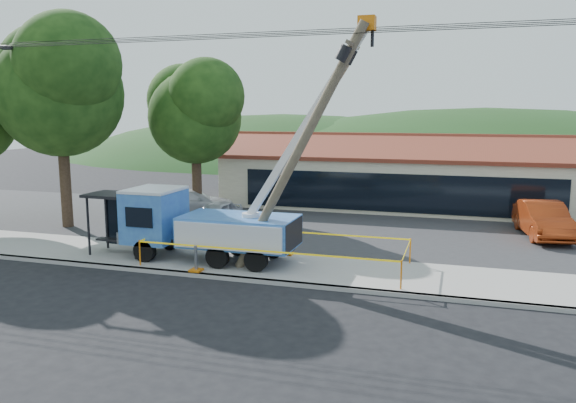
% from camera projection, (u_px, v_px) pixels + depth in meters
% --- Properties ---
extents(ground, '(120.00, 120.00, 0.00)m').
position_uv_depth(ground, '(215.00, 299.00, 18.29)').
color(ground, black).
rests_on(ground, ground).
extents(curb, '(60.00, 0.25, 0.15)m').
position_uv_depth(curb, '(239.00, 279.00, 20.26)').
color(curb, '#9A9790').
rests_on(curb, ground).
extents(sidewalk, '(60.00, 4.00, 0.15)m').
position_uv_depth(sidewalk, '(257.00, 265.00, 22.05)').
color(sidewalk, '#9A9790').
rests_on(sidewalk, ground).
extents(parking_lot, '(60.00, 12.00, 0.10)m').
position_uv_depth(parking_lot, '(310.00, 226.00, 29.60)').
color(parking_lot, '#28282B').
rests_on(parking_lot, ground).
extents(strip_mall, '(22.50, 8.53, 4.67)m').
position_uv_depth(strip_mall, '(403.00, 177.00, 35.67)').
color(strip_mall, '#BAAE93').
rests_on(strip_mall, ground).
extents(tree_west_near, '(7.56, 6.72, 10.80)m').
position_uv_depth(tree_west_near, '(59.00, 81.00, 28.11)').
color(tree_west_near, '#332316').
rests_on(tree_west_near, ground).
extents(tree_lot, '(6.30, 5.60, 8.94)m').
position_uv_depth(tree_lot, '(195.00, 108.00, 31.58)').
color(tree_lot, '#332316').
rests_on(tree_lot, ground).
extents(hill_west, '(78.40, 56.00, 28.00)m').
position_uv_depth(hill_west, '(284.00, 157.00, 74.52)').
color(hill_west, '#1C3B15').
rests_on(hill_west, ground).
extents(hill_center, '(89.60, 64.00, 32.00)m').
position_uv_depth(hill_center, '(483.00, 162.00, 67.26)').
color(hill_center, '#1C3B15').
rests_on(hill_center, ground).
extents(utility_truck, '(10.02, 3.77, 9.13)m').
position_uv_depth(utility_truck, '(206.00, 222.00, 22.40)').
color(utility_truck, black).
rests_on(utility_truck, ground).
extents(leaning_pole, '(4.97, 1.92, 9.04)m').
position_uv_depth(leaning_pole, '(304.00, 139.00, 20.05)').
color(leaning_pole, brown).
rests_on(leaning_pole, ground).
extents(bus_shelter, '(2.67, 1.69, 2.54)m').
position_uv_depth(bus_shelter, '(122.00, 209.00, 23.43)').
color(bus_shelter, black).
rests_on(bus_shelter, ground).
extents(caution_tape, '(10.03, 3.45, 1.00)m').
position_uv_depth(caution_tape, '(276.00, 246.00, 21.80)').
color(caution_tape, orange).
rests_on(caution_tape, ground).
extents(car_silver, '(1.89, 4.01, 1.32)m').
position_uv_depth(car_silver, '(216.00, 229.00, 29.22)').
color(car_silver, '#B0B2B8').
rests_on(car_silver, ground).
extents(car_red, '(2.47, 5.29, 1.68)m').
position_uv_depth(car_red, '(542.00, 239.00, 26.91)').
color(car_red, '#962F0F').
rests_on(car_red, ground).
extents(car_white, '(5.52, 3.87, 1.48)m').
position_uv_depth(car_white, '(191.00, 216.00, 32.59)').
color(car_white, silver).
rests_on(car_white, ground).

